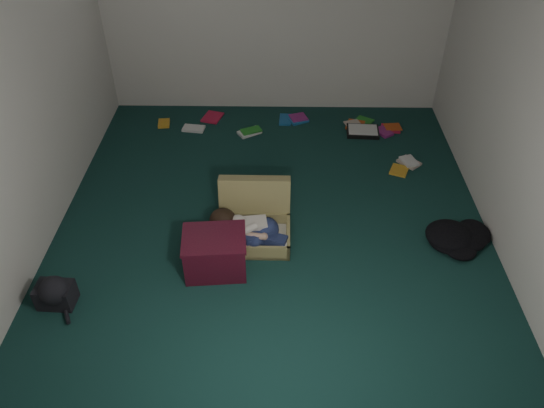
{
  "coord_description": "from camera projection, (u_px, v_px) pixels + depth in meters",
  "views": [
    {
      "loc": [
        0.06,
        -3.77,
        3.3
      ],
      "look_at": [
        0.0,
        -0.15,
        0.35
      ],
      "focal_mm": 35.0,
      "sensor_mm": 36.0,
      "label": 1
    }
  ],
  "objects": [
    {
      "name": "wall_right",
      "position": [
        526.0,
        101.0,
        4.16
      ],
      "size": [
        0.0,
        4.5,
        4.5
      ],
      "primitive_type": "plane",
      "rotation": [
        1.57,
        0.0,
        -1.57
      ],
      "color": "silver",
      "rests_on": "ground"
    },
    {
      "name": "paper_tray",
      "position": [
        363.0,
        131.0,
        6.24
      ],
      "size": [
        0.39,
        0.3,
        0.05
      ],
      "rotation": [
        0.0,
        0.0,
        -0.06
      ],
      "color": "black",
      "rests_on": "floor"
    },
    {
      "name": "backpack",
      "position": [
        55.0,
        294.0,
        4.18
      ],
      "size": [
        0.37,
        0.3,
        0.21
      ],
      "primitive_type": null,
      "rotation": [
        0.0,
        0.0,
        -0.06
      ],
      "color": "black",
      "rests_on": "floor"
    },
    {
      "name": "wall_left",
      "position": [
        21.0,
        97.0,
        4.21
      ],
      "size": [
        0.0,
        4.5,
        4.5
      ],
      "primitive_type": "plane",
      "rotation": [
        1.57,
        0.0,
        1.57
      ],
      "color": "silver",
      "rests_on": "ground"
    },
    {
      "name": "suitcase",
      "position": [
        254.0,
        220.0,
        4.82
      ],
      "size": [
        0.66,
        0.64,
        0.48
      ],
      "rotation": [
        0.0,
        0.0,
        -0.01
      ],
      "color": "#9F9357",
      "rests_on": "floor"
    },
    {
      "name": "floor",
      "position": [
        272.0,
        223.0,
        5.01
      ],
      "size": [
        4.5,
        4.5,
        0.0
      ],
      "primitive_type": "plane",
      "color": "#11322E",
      "rests_on": "ground"
    },
    {
      "name": "book_scatter",
      "position": [
        307.0,
        131.0,
        6.27
      ],
      "size": [
        3.02,
        1.36,
        0.02
      ],
      "color": "gold",
      "rests_on": "floor"
    },
    {
      "name": "wall_front",
      "position": [
        265.0,
        332.0,
        2.44
      ],
      "size": [
        4.5,
        0.0,
        4.5
      ],
      "primitive_type": "plane",
      "rotation": [
        -1.57,
        0.0,
        0.0
      ],
      "color": "silver",
      "rests_on": "ground"
    },
    {
      "name": "person",
      "position": [
        248.0,
        229.0,
        4.66
      ],
      "size": [
        0.71,
        0.34,
        0.3
      ],
      "rotation": [
        0.0,
        0.0,
        -0.01
      ],
      "color": "silver",
      "rests_on": "suitcase"
    },
    {
      "name": "clothing_pile",
      "position": [
        463.0,
        240.0,
        4.71
      ],
      "size": [
        0.56,
        0.5,
        0.15
      ],
      "primitive_type": null,
      "rotation": [
        0.0,
        0.0,
        0.28
      ],
      "color": "black",
      "rests_on": "floor"
    },
    {
      "name": "wall_back",
      "position": [
        275.0,
        3.0,
        5.93
      ],
      "size": [
        4.5,
        0.0,
        4.5
      ],
      "primitive_type": "plane",
      "rotation": [
        1.57,
        0.0,
        0.0
      ],
      "color": "silver",
      "rests_on": "ground"
    },
    {
      "name": "maroon_bin",
      "position": [
        215.0,
        253.0,
        4.44
      ],
      "size": [
        0.56,
        0.45,
        0.36
      ],
      "rotation": [
        0.0,
        0.0,
        0.09
      ],
      "color": "#410D1C",
      "rests_on": "floor"
    }
  ]
}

